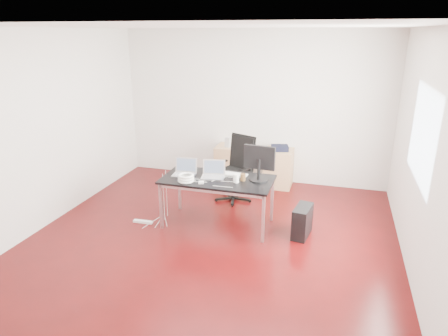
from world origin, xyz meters
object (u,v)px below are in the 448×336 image
(filing_cabinet_right, at_px, (278,168))
(pc_tower, at_px, (302,221))
(desk, at_px, (218,182))
(office_chair, at_px, (237,165))
(filing_cabinet_left, at_px, (230,164))

(filing_cabinet_right, bearing_deg, pc_tower, -70.98)
(desk, height_order, pc_tower, desk)
(office_chair, relative_size, filing_cabinet_right, 1.54)
(desk, distance_m, office_chair, 1.03)
(desk, height_order, office_chair, office_chair)
(office_chair, bearing_deg, pc_tower, -16.27)
(filing_cabinet_left, bearing_deg, desk, -80.17)
(desk, relative_size, filing_cabinet_left, 2.29)
(office_chair, bearing_deg, desk, -67.33)
(office_chair, distance_m, filing_cabinet_left, 0.90)
(office_chair, xyz_separation_m, filing_cabinet_left, (-0.34, 0.79, -0.26))
(office_chair, xyz_separation_m, filing_cabinet_right, (0.59, 0.79, -0.26))
(filing_cabinet_right, relative_size, pc_tower, 1.56)
(office_chair, distance_m, filing_cabinet_right, 1.02)
(desk, xyz_separation_m, office_chair, (0.02, 1.03, -0.07))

